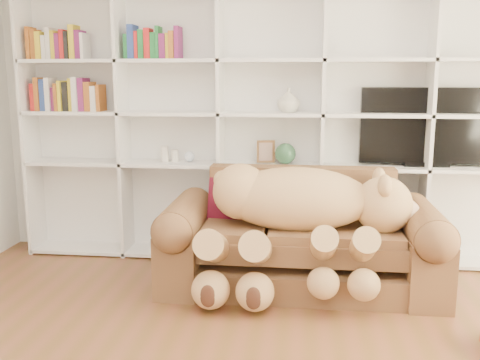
# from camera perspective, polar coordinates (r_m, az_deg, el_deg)

# --- Properties ---
(wall_back) EXTENTS (5.00, 0.02, 2.70)m
(wall_back) POSITION_cam_1_polar(r_m,az_deg,el_deg) (4.84, 3.47, 7.79)
(wall_back) COLOR white
(wall_back) RESTS_ON floor
(bookshelf) EXTENTS (4.43, 0.35, 2.40)m
(bookshelf) POSITION_cam_1_polar(r_m,az_deg,el_deg) (4.73, 0.44, 7.20)
(bookshelf) COLOR white
(bookshelf) RESTS_ON floor
(sofa) EXTENTS (2.12, 0.92, 0.89)m
(sofa) POSITION_cam_1_polar(r_m,az_deg,el_deg) (4.22, 6.45, -6.77)
(sofa) COLOR brown
(sofa) RESTS_ON floor
(teddy_bear) EXTENTS (1.63, 0.88, 0.95)m
(teddy_bear) POSITION_cam_1_polar(r_m,az_deg,el_deg) (3.97, 6.17, -3.57)
(teddy_bear) COLOR tan
(teddy_bear) RESTS_ON sofa
(throw_pillow) EXTENTS (0.38, 0.25, 0.38)m
(throw_pillow) POSITION_cam_1_polar(r_m,az_deg,el_deg) (4.32, -0.93, -2.23)
(throw_pillow) COLOR #5D101C
(throw_pillow) RESTS_ON sofa
(tv) EXTENTS (1.12, 0.18, 0.66)m
(tv) POSITION_cam_1_polar(r_m,az_deg,el_deg) (4.82, 19.35, 5.31)
(tv) COLOR black
(tv) RESTS_ON bookshelf
(picture_frame) EXTENTS (0.16, 0.06, 0.20)m
(picture_frame) POSITION_cam_1_polar(r_m,az_deg,el_deg) (4.69, 2.77, 3.06)
(picture_frame) COLOR brown
(picture_frame) RESTS_ON bookshelf
(green_vase) EXTENTS (0.18, 0.18, 0.18)m
(green_vase) POSITION_cam_1_polar(r_m,az_deg,el_deg) (4.68, 4.86, 2.82)
(green_vase) COLOR #2E5B3A
(green_vase) RESTS_ON bookshelf
(figurine_tall) EXTENTS (0.09, 0.09, 0.14)m
(figurine_tall) POSITION_cam_1_polar(r_m,az_deg,el_deg) (4.84, -8.06, 2.78)
(figurine_tall) COLOR silver
(figurine_tall) RESTS_ON bookshelf
(figurine_short) EXTENTS (0.07, 0.07, 0.11)m
(figurine_short) POSITION_cam_1_polar(r_m,az_deg,el_deg) (4.82, -6.96, 2.58)
(figurine_short) COLOR silver
(figurine_short) RESTS_ON bookshelf
(snow_globe) EXTENTS (0.09, 0.09, 0.09)m
(snow_globe) POSITION_cam_1_polar(r_m,az_deg,el_deg) (4.79, -5.43, 2.51)
(snow_globe) COLOR white
(snow_globe) RESTS_ON bookshelf
(shelf_vase) EXTENTS (0.23, 0.23, 0.21)m
(shelf_vase) POSITION_cam_1_polar(r_m,az_deg,el_deg) (4.64, 5.20, 8.47)
(shelf_vase) COLOR beige
(shelf_vase) RESTS_ON bookshelf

